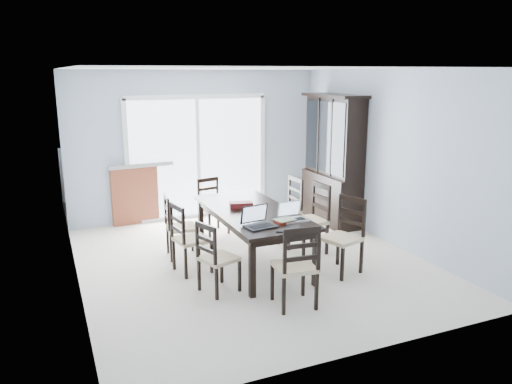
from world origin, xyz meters
TOP-DOWN VIEW (x-y plane):
  - floor at (0.00, 0.00)m, footprint 5.00×5.00m
  - ceiling at (0.00, 0.00)m, footprint 5.00×5.00m
  - back_wall at (0.00, 2.50)m, footprint 4.50×0.02m
  - wall_left at (-2.25, 0.00)m, footprint 0.02×5.00m
  - wall_right at (2.25, 0.00)m, footprint 0.02×5.00m
  - balcony at (0.00, 3.50)m, footprint 4.50×2.00m
  - railing at (0.00, 4.50)m, footprint 4.50×0.06m
  - dining_table at (0.00, 0.00)m, footprint 1.00×2.20m
  - china_hutch at (2.02, 1.25)m, footprint 0.50×1.38m
  - sliding_door at (0.00, 2.48)m, footprint 2.52×0.05m
  - chair_left_near at (-0.80, -0.71)m, footprint 0.49×0.49m
  - chair_left_mid at (-0.93, 0.01)m, footprint 0.48×0.47m
  - chair_left_far at (-0.91, 0.63)m, footprint 0.45×0.43m
  - chair_right_near at (1.01, -0.74)m, footprint 0.55×0.55m
  - chair_right_mid at (1.00, 0.06)m, footprint 0.48×0.47m
  - chair_right_far at (0.93, 0.73)m, footprint 0.45×0.44m
  - chair_end_near at (-0.08, -1.46)m, footprint 0.47×0.48m
  - chair_end_far at (-0.08, 1.54)m, footprint 0.45×0.46m
  - laptop_dark at (-0.20, -0.74)m, footprint 0.39×0.30m
  - laptop_silver at (0.30, -0.65)m, footprint 0.33×0.24m
  - book_stack at (0.15, -0.67)m, footprint 0.27×0.23m
  - cell_phone at (-0.06, -1.00)m, footprint 0.12×0.10m
  - game_box at (-0.09, 0.17)m, footprint 0.34×0.23m
  - hot_tub at (-0.63, 3.36)m, footprint 2.18×1.98m

SIDE VIEW (x-z plane):
  - balcony at x=0.00m, z-range -0.10..0.00m
  - floor at x=0.00m, z-range 0.00..0.00m
  - hot_tub at x=-0.63m, z-range 0.00..1.05m
  - chair_left_near at x=-0.80m, z-range 0.03..1.04m
  - chair_end_far at x=-0.08m, z-range 0.03..1.05m
  - railing at x=0.00m, z-range 0.00..1.10m
  - chair_left_far at x=-0.91m, z-range 0.03..1.08m
  - chair_left_mid at x=-0.93m, z-range 0.03..1.11m
  - chair_end_near at x=-0.08m, z-range 0.03..1.16m
  - chair_right_far at x=0.93m, z-range 0.03..1.16m
  - chair_right_near at x=1.01m, z-range 0.03..1.18m
  - chair_right_mid at x=1.00m, z-range 0.03..1.20m
  - dining_table at x=0.00m, z-range 0.30..1.05m
  - cell_phone at x=-0.06m, z-range 0.75..0.76m
  - book_stack at x=0.15m, z-range 0.75..0.79m
  - game_box at x=-0.09m, z-range 0.75..0.83m
  - laptop_silver at x=0.30m, z-range 0.69..0.92m
  - laptop_dark at x=-0.20m, z-range 0.69..0.94m
  - china_hutch at x=2.02m, z-range -0.03..2.17m
  - sliding_door at x=0.00m, z-range 0.00..2.18m
  - back_wall at x=0.00m, z-range 0.00..2.60m
  - wall_left at x=-2.25m, z-range 0.00..2.60m
  - wall_right at x=2.25m, z-range 0.00..2.60m
  - ceiling at x=0.00m, z-range 2.60..2.60m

